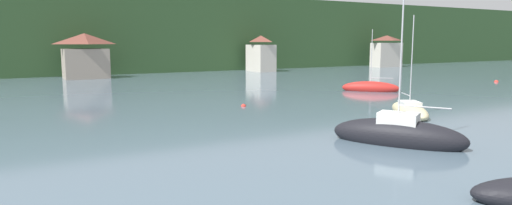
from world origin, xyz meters
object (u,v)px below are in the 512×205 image
Objects in this scene: mooring_buoy_mid at (244,106)px; shore_building_eastcentral at (386,52)px; sailboat_far_3 at (370,88)px; sailboat_mid_0 at (409,111)px; sailboat_mid_8 at (398,135)px; mooring_buoy_near at (496,82)px; shore_building_westcentral at (85,56)px; shore_building_central at (261,54)px.

shore_building_eastcentral is at bearing 33.90° from mooring_buoy_mid.
sailboat_mid_0 is at bearing 103.33° from sailboat_far_3.
sailboat_mid_8 is (-8.70, -6.83, 0.19)m from sailboat_mid_0.
mooring_buoy_mid is (-18.96, -3.55, -0.37)m from sailboat_far_3.
sailboat_far_3 is 19.29m from mooring_buoy_mid.
sailboat_mid_8 is at bearing 96.25° from sailboat_far_3.
mooring_buoy_near is 43.27m from mooring_buoy_mid.
shore_building_central is at bearing 0.88° from shore_building_westcentral.
shore_building_eastcentral is 69.33m from mooring_buoy_mid.
sailboat_far_3 reaches higher than mooring_buoy_mid.
sailboat_far_3 reaches higher than shore_building_eastcentral.
shore_building_westcentral is 32.40m from shore_building_central.
sailboat_far_3 is (-6.13, -36.32, -2.99)m from shore_building_central.
mooring_buoy_mid is at bearing -28.07° from sailboat_mid_8.
sailboat_mid_0 is 14.28m from mooring_buoy_mid.
sailboat_mid_8 is 47.26m from mooring_buoy_near.
sailboat_far_3 is at bearing -137.69° from shore_building_eastcentral.
sailboat_mid_8 is 20.41× the size of mooring_buoy_near.
shore_building_central is 47.22m from mooring_buoy_mid.
mooring_buoy_near is (42.44, 20.78, -0.54)m from sailboat_mid_8.
shore_building_central is 0.96× the size of shore_building_eastcentral.
mooring_buoy_near is (18.07, -36.65, -3.36)m from shore_building_central.
mooring_buoy_near is at bearing 142.63° from sailboat_mid_0.
shore_building_central reaches higher than mooring_buoy_near.
sailboat_far_3 is at bearing 176.41° from sailboat_mid_0.
sailboat_mid_8 is at bearing -153.91° from mooring_buoy_near.
shore_building_central is at bearing -167.04° from sailboat_mid_0.
shore_building_eastcentral reaches higher than shore_building_central.
sailboat_mid_0 is 18.24× the size of mooring_buoy_mid.
sailboat_mid_8 is (8.02, -56.94, -2.92)m from shore_building_westcentral.
shore_building_central is 41.00m from mooring_buoy_near.
shore_building_westcentral is 44.53m from sailboat_far_3.
shore_building_westcentral is 52.92m from sailboat_mid_0.
sailboat_mid_8 reaches higher than sailboat_far_3.
shore_building_westcentral reaches higher than mooring_buoy_near.
mooring_buoy_near reaches higher than mooring_buoy_mid.
shore_building_westcentral is 62.17m from mooring_buoy_near.
shore_building_central is at bearing -52.49° from sailboat_far_3.
sailboat_far_3 is 16.96× the size of mooring_buoy_mid.
shore_building_westcentral is at bearing -131.39° from sailboat_mid_0.
sailboat_mid_0 is at bearing -48.78° from mooring_buoy_mid.
shore_building_eastcentral is 0.94× the size of sailboat_far_3.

